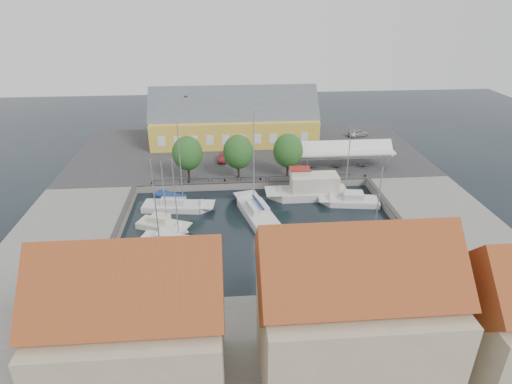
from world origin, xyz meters
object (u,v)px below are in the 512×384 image
at_px(car_silver, 358,133).
at_px(east_boat_c, 376,243).
at_px(launch_sw, 129,293).
at_px(west_boat_a, 177,207).
at_px(east_boat_a, 350,202).
at_px(warehouse, 231,122).
at_px(launch_nw, 168,197).
at_px(west_boat_c, 173,243).
at_px(trawler, 310,190).
at_px(west_boat_b, 163,226).
at_px(center_sailboat, 256,213).
at_px(car_red, 224,157).
at_px(west_boat_d, 154,268).
at_px(tent_canopy, 345,151).

xyz_separation_m(car_silver, east_boat_c, (-8.05, -34.04, -1.40)).
bearing_deg(launch_sw, west_boat_a, 79.96).
xyz_separation_m(east_boat_a, east_boat_c, (0.13, -9.83, -0.00)).
relative_size(warehouse, launch_nw, 6.79).
bearing_deg(west_boat_c, trawler, 31.63).
bearing_deg(trawler, launch_nw, 176.10).
height_order(car_silver, west_boat_b, west_boat_b).
xyz_separation_m(center_sailboat, west_boat_b, (-11.22, -2.17, -0.10)).
relative_size(warehouse, car_red, 7.87).
relative_size(car_silver, west_boat_b, 0.42).
xyz_separation_m(west_boat_b, west_boat_d, (0.08, -8.33, 0.01)).
relative_size(tent_canopy, east_boat_a, 1.25).
bearing_deg(east_boat_a, west_boat_b, -169.57).
relative_size(west_boat_c, launch_nw, 2.57).
height_order(tent_canopy, west_boat_c, west_boat_c).
distance_m(car_red, west_boat_d, 27.83).
distance_m(west_boat_c, launch_sw, 8.63).
bearing_deg(west_boat_a, launch_sw, -100.04).
relative_size(center_sailboat, trawler, 1.21).
bearing_deg(west_boat_a, trawler, 6.71).
bearing_deg(tent_canopy, warehouse, 140.14).
bearing_deg(west_boat_b, launch_nw, 91.76).
distance_m(east_boat_a, east_boat_c, 9.83).
bearing_deg(warehouse, west_boat_d, -103.53).
relative_size(car_silver, west_boat_d, 0.31).
height_order(tent_canopy, launch_nw, tent_canopy).
bearing_deg(trawler, car_red, 134.08).
xyz_separation_m(tent_canopy, east_boat_c, (-1.65, -19.75, -3.42)).
height_order(west_boat_b, launch_sw, west_boat_b).
bearing_deg(west_boat_c, car_red, 75.03).
height_order(tent_canopy, east_boat_a, east_boat_a).
bearing_deg(east_boat_c, warehouse, 113.97).
bearing_deg(launch_sw, car_red, 73.10).
bearing_deg(west_boat_d, tent_canopy, 41.71).
height_order(center_sailboat, east_boat_c, center_sailboat).
xyz_separation_m(warehouse, center_sailboat, (2.37, -25.97, -4.07)).
bearing_deg(launch_nw, car_silver, 32.54).
xyz_separation_m(car_silver, west_boat_d, (-31.77, -36.90, -1.39)).
relative_size(east_boat_a, launch_nw, 2.66).
distance_m(trawler, launch_nw, 19.11).
xyz_separation_m(east_boat_a, west_boat_c, (-22.14, -8.20, -0.00)).
relative_size(center_sailboat, west_boat_a, 1.13).
relative_size(east_boat_a, west_boat_b, 1.23).
height_order(trawler, west_boat_d, west_boat_d).
height_order(warehouse, west_boat_c, warehouse).
xyz_separation_m(car_red, east_boat_c, (16.31, -23.94, -1.34)).
xyz_separation_m(trawler, east_boat_a, (4.87, -2.44, -0.75)).
bearing_deg(launch_sw, east_boat_a, 32.54).
relative_size(launch_sw, launch_nw, 1.40).
xyz_separation_m(tent_canopy, west_boat_b, (-25.45, -14.28, -3.42)).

